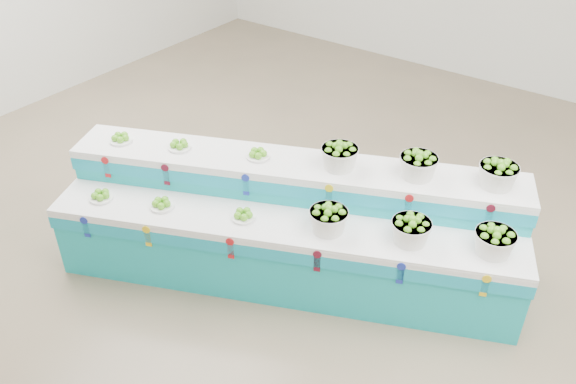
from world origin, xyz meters
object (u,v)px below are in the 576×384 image
object	(u,v)px
plate_upper_mid	(179,144)
basket_upper_right	(498,174)
display_stand	(288,225)
basket_lower_left	(329,219)

from	to	relation	value
plate_upper_mid	basket_upper_right	size ratio (longest dim) A/B	0.66
display_stand	plate_upper_mid	world-z (taller)	plate_upper_mid
basket_lower_left	plate_upper_mid	distance (m)	1.55
basket_lower_left	plate_upper_mid	size ratio (longest dim) A/B	1.52
basket_upper_right	display_stand	bearing A→B (deg)	-148.21
basket_upper_right	basket_lower_left	bearing A→B (deg)	-135.51
display_stand	plate_upper_mid	bearing A→B (deg)	166.70
basket_lower_left	plate_upper_mid	bearing A→B (deg)	-175.67
display_stand	basket_upper_right	size ratio (longest dim) A/B	12.70
display_stand	plate_upper_mid	xyz separation A→B (m)	(-1.07, -0.19, 0.55)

